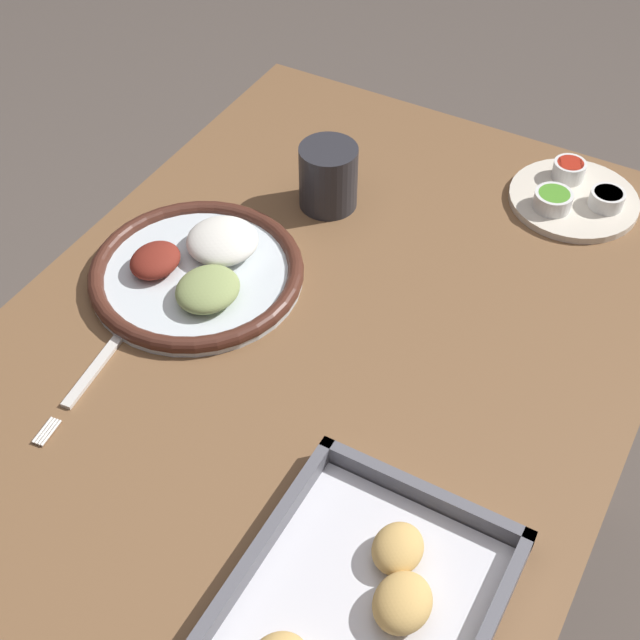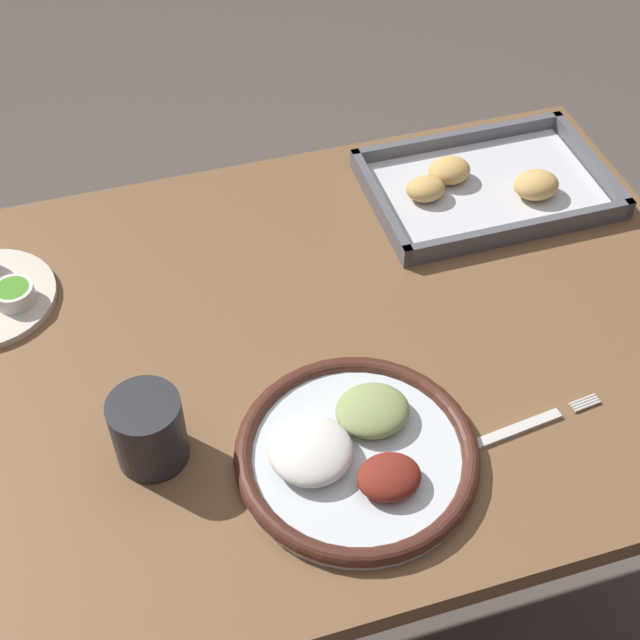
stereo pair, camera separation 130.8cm
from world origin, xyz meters
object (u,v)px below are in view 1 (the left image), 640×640
object	(u,v)px
baking_tray	(347,631)
dinner_plate	(198,270)
fork	(101,361)
drinking_cup	(328,177)
saucer_plate	(574,196)

from	to	relation	value
baking_tray	dinner_plate	bearing A→B (deg)	-130.29
fork	dinner_plate	bearing A→B (deg)	166.98
dinner_plate	drinking_cup	xyz separation A→B (m)	(-0.21, 0.07, 0.03)
fork	saucer_plate	distance (m)	0.65
baking_tray	drinking_cup	distance (m)	0.61
drinking_cup	dinner_plate	bearing A→B (deg)	-18.44
dinner_plate	drinking_cup	size ratio (longest dim) A/B	2.99
dinner_plate	fork	distance (m)	0.17
saucer_plate	baking_tray	distance (m)	0.68
dinner_plate	saucer_plate	xyz separation A→B (m)	(-0.37, 0.36, -0.00)
dinner_plate	baking_tray	world-z (taller)	same
drinking_cup	fork	bearing A→B (deg)	-13.07
baking_tray	drinking_cup	xyz separation A→B (m)	(-0.52, -0.30, 0.03)
fork	baking_tray	xyz separation A→B (m)	(0.15, 0.39, 0.01)
saucer_plate	drinking_cup	xyz separation A→B (m)	(0.16, -0.29, 0.03)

